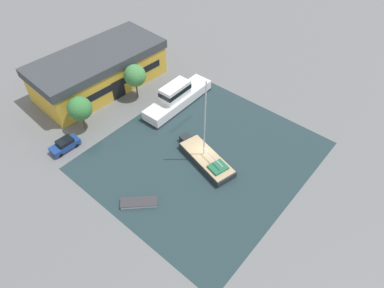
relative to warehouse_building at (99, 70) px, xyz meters
The scene contains 9 objects.
ground_plane 24.11m from the warehouse_building, 93.67° to the right, with size 440.00×440.00×0.00m, color slate.
water_canal 24.11m from the warehouse_building, 93.67° to the right, with size 29.17×26.54×0.01m, color #23383D.
warehouse_building is the anchor object (origin of this frame).
quay_tree_near_building 7.36m from the warehouse_building, 75.85° to the right, with size 3.55×3.55×6.00m.
quay_tree_by_water 10.98m from the warehouse_building, 142.49° to the right, with size 3.57×3.57×5.60m.
parked_car 15.70m from the warehouse_building, 148.19° to the right, with size 4.23×1.95×1.66m.
sailboat_moored 25.07m from the warehouse_building, 94.83° to the right, with size 5.21×10.38×13.04m.
motor_cruiser 14.38m from the warehouse_building, 71.39° to the right, with size 13.44×3.62×4.11m.
small_dinghy 26.55m from the warehouse_building, 119.36° to the right, with size 4.24×4.27×0.49m.
Camera 1 is at (-25.69, -19.98, 35.30)m, focal length 32.00 mm.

